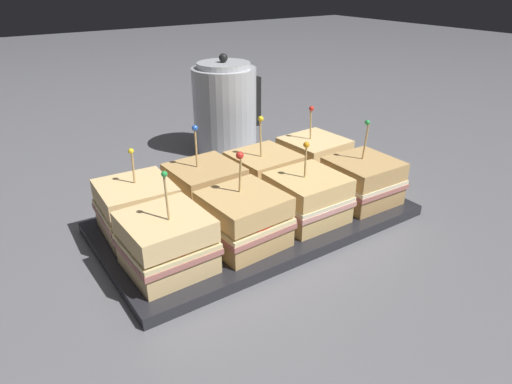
# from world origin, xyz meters

# --- Properties ---
(ground_plane) EXTENTS (6.00, 6.00, 0.00)m
(ground_plane) POSITION_xyz_m (0.00, 0.00, 0.00)
(ground_plane) COLOR slate
(serving_platter) EXTENTS (0.53, 0.29, 0.02)m
(serving_platter) POSITION_xyz_m (0.00, 0.00, 0.01)
(serving_platter) COLOR #232328
(serving_platter) RESTS_ON ground_plane
(sandwich_front_far_left) EXTENTS (0.12, 0.12, 0.15)m
(sandwich_front_far_left) POSITION_xyz_m (-0.19, -0.06, 0.06)
(sandwich_front_far_left) COLOR #DBB77A
(sandwich_front_far_left) RESTS_ON serving_platter
(sandwich_front_center_left) EXTENTS (0.12, 0.12, 0.15)m
(sandwich_front_center_left) POSITION_xyz_m (-0.07, -0.06, 0.06)
(sandwich_front_center_left) COLOR tan
(sandwich_front_center_left) RESTS_ON serving_platter
(sandwich_front_center_right) EXTENTS (0.12, 0.12, 0.14)m
(sandwich_front_center_right) POSITION_xyz_m (0.06, -0.06, 0.06)
(sandwich_front_center_right) COLOR tan
(sandwich_front_center_right) RESTS_ON serving_platter
(sandwich_front_far_right) EXTENTS (0.12, 0.12, 0.15)m
(sandwich_front_far_right) POSITION_xyz_m (0.19, -0.06, 0.06)
(sandwich_front_far_right) COLOR tan
(sandwich_front_far_right) RESTS_ON serving_platter
(sandwich_back_far_left) EXTENTS (0.12, 0.12, 0.14)m
(sandwich_back_far_left) POSITION_xyz_m (-0.19, 0.06, 0.06)
(sandwich_back_far_left) COLOR #DBB77A
(sandwich_back_far_left) RESTS_ON serving_platter
(sandwich_back_center_left) EXTENTS (0.12, 0.12, 0.16)m
(sandwich_back_center_left) POSITION_xyz_m (-0.06, 0.06, 0.06)
(sandwich_back_center_left) COLOR tan
(sandwich_back_center_left) RESTS_ON serving_platter
(sandwich_back_center_right) EXTENTS (0.12, 0.12, 0.15)m
(sandwich_back_center_right) POSITION_xyz_m (0.06, 0.06, 0.06)
(sandwich_back_center_right) COLOR tan
(sandwich_back_center_right) RESTS_ON serving_platter
(sandwich_back_far_right) EXTENTS (0.12, 0.12, 0.15)m
(sandwich_back_far_right) POSITION_xyz_m (0.19, 0.06, 0.06)
(sandwich_back_far_right) COLOR #DBB77A
(sandwich_back_far_right) RESTS_ON serving_platter
(kettle_steel) EXTENTS (0.17, 0.15, 0.23)m
(kettle_steel) POSITION_xyz_m (0.14, 0.34, 0.10)
(kettle_steel) COLOR #B7BABF
(kettle_steel) RESTS_ON ground_plane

